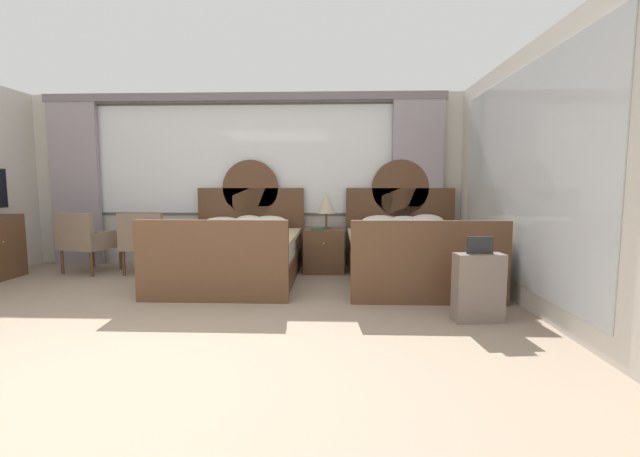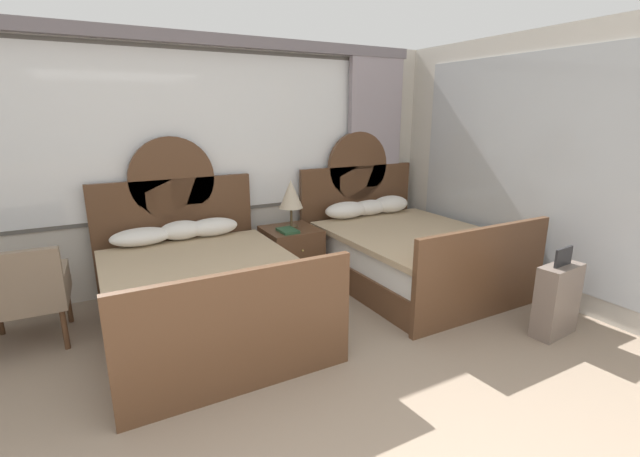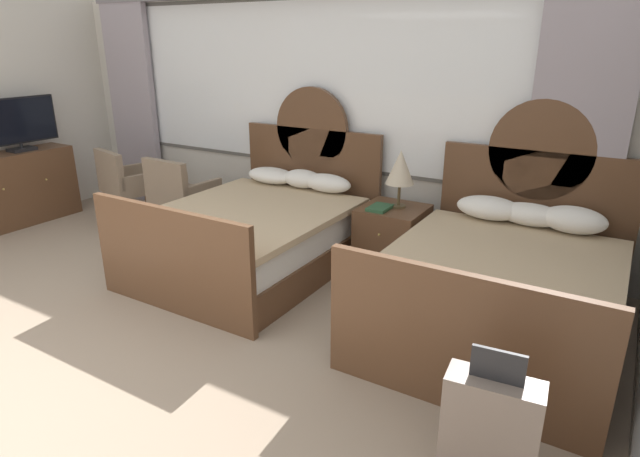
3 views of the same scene
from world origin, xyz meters
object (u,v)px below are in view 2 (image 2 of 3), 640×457
at_px(table_lamp_on_nightstand, 291,195).
at_px(bed_near_window, 202,289).
at_px(bed_near_mirror, 404,250).
at_px(nightstand_between_beds, 291,255).
at_px(suitcase_on_floor, 557,300).
at_px(book_on_nightstand, 288,231).
at_px(armchair_by_window_left, 23,292).

bearing_deg(table_lamp_on_nightstand, bed_near_window, -151.99).
xyz_separation_m(bed_near_mirror, nightstand_between_beds, (-1.16, 0.59, -0.05)).
bearing_deg(bed_near_mirror, table_lamp_on_nightstand, 150.91).
height_order(bed_near_mirror, suitcase_on_floor, bed_near_mirror).
bearing_deg(bed_near_window, bed_near_mirror, 0.13).
height_order(bed_near_window, nightstand_between_beds, bed_near_window).
distance_m(bed_near_window, table_lamp_on_nightstand, 1.50).
bearing_deg(book_on_nightstand, bed_near_mirror, -20.63).
xyz_separation_m(table_lamp_on_nightstand, book_on_nightstand, (-0.12, -0.16, -0.36)).
bearing_deg(nightstand_between_beds, table_lamp_on_nightstand, 54.20).
relative_size(bed_near_mirror, suitcase_on_floor, 2.74).
height_order(bed_near_mirror, nightstand_between_beds, bed_near_mirror).
xyz_separation_m(book_on_nightstand, armchair_by_window_left, (-2.44, -0.15, -0.16)).
xyz_separation_m(table_lamp_on_nightstand, armchair_by_window_left, (-2.56, -0.31, -0.52)).
height_order(book_on_nightstand, suitcase_on_floor, suitcase_on_floor).
distance_m(bed_near_mirror, suitcase_on_floor, 1.69).
distance_m(bed_near_window, nightstand_between_beds, 1.31).
height_order(nightstand_between_beds, table_lamp_on_nightstand, table_lamp_on_nightstand).
xyz_separation_m(nightstand_between_beds, armchair_by_window_left, (-2.53, -0.26, 0.17)).
xyz_separation_m(bed_near_window, nightstand_between_beds, (1.17, 0.59, -0.04)).
relative_size(bed_near_mirror, book_on_nightstand, 8.42).
xyz_separation_m(bed_near_window, table_lamp_on_nightstand, (1.20, 0.64, 0.65)).
distance_m(nightstand_between_beds, book_on_nightstand, 0.36).
xyz_separation_m(table_lamp_on_nightstand, suitcase_on_floor, (1.47, -2.29, -0.68)).
relative_size(bed_near_window, suitcase_on_floor, 2.74).
bearing_deg(armchair_by_window_left, book_on_nightstand, 3.45).
xyz_separation_m(nightstand_between_beds, book_on_nightstand, (-0.09, -0.12, 0.33)).
height_order(nightstand_between_beds, armchair_by_window_left, armchair_by_window_left).
relative_size(bed_near_mirror, table_lamp_on_nightstand, 4.02).
distance_m(bed_near_mirror, table_lamp_on_nightstand, 1.45).
bearing_deg(bed_near_window, book_on_nightstand, 23.87).
height_order(bed_near_mirror, armchair_by_window_left, bed_near_mirror).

